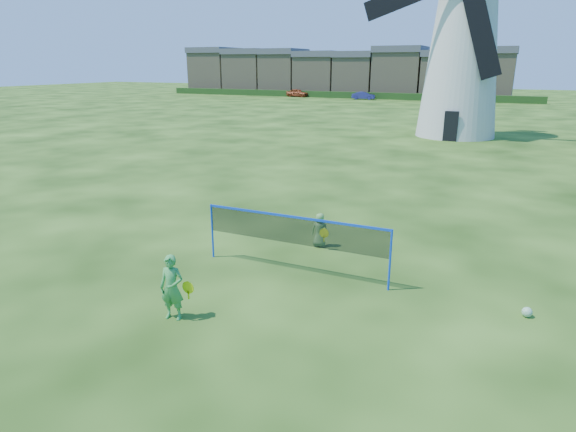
% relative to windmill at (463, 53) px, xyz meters
% --- Properties ---
extents(ground, '(220.00, 220.00, 0.00)m').
position_rel_windmill_xyz_m(ground, '(-1.18, -28.45, -6.01)').
color(ground, black).
rests_on(ground, ground).
extents(windmill, '(13.77, 5.72, 17.92)m').
position_rel_windmill_xyz_m(windmill, '(0.00, 0.00, 0.00)').
color(windmill, silver).
rests_on(windmill, ground).
extents(badminton_net, '(5.05, 0.05, 1.55)m').
position_rel_windmill_xyz_m(badminton_net, '(-0.78, -28.01, -4.88)').
color(badminton_net, blue).
rests_on(badminton_net, ground).
extents(player_girl, '(0.71, 0.44, 1.44)m').
position_rel_windmill_xyz_m(player_girl, '(-2.13, -31.29, -5.29)').
color(player_girl, green).
rests_on(player_girl, ground).
extents(player_boy, '(0.63, 0.42, 1.03)m').
position_rel_windmill_xyz_m(player_boy, '(-0.85, -25.99, -5.50)').
color(player_boy, '#5F9749').
rests_on(player_boy, ground).
extents(play_ball, '(0.22, 0.22, 0.22)m').
position_rel_windmill_xyz_m(play_ball, '(4.75, -28.04, -5.90)').
color(play_ball, green).
rests_on(play_ball, ground).
extents(terraced_houses, '(56.73, 8.40, 8.23)m').
position_rel_windmill_xyz_m(terraced_houses, '(-25.37, 43.55, -2.11)').
color(terraced_houses, gray).
rests_on(terraced_houses, ground).
extents(hedge, '(62.00, 0.80, 1.00)m').
position_rel_windmill_xyz_m(hedge, '(-23.18, 37.55, -5.51)').
color(hedge, '#193814').
rests_on(hedge, ground).
extents(car_left, '(4.05, 2.12, 1.31)m').
position_rel_windmill_xyz_m(car_left, '(-29.31, 37.15, -5.36)').
color(car_left, maroon).
rests_on(car_left, ground).
extents(car_right, '(3.62, 1.56, 1.16)m').
position_rel_windmill_xyz_m(car_right, '(-17.58, 35.78, -5.44)').
color(car_right, navy).
rests_on(car_right, ground).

